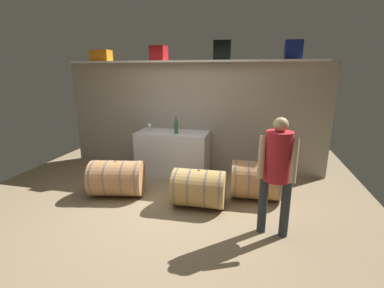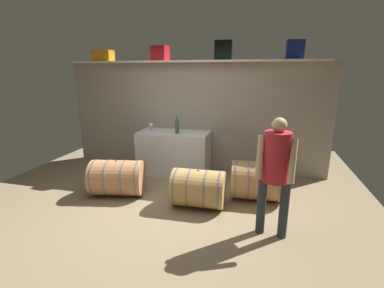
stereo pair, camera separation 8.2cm
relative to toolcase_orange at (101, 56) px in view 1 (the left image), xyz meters
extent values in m
cube|color=#8B7658|center=(1.88, -1.37, -2.34)|extent=(6.59, 7.26, 0.02)
cube|color=gray|center=(1.88, 0.15, -1.24)|extent=(5.39, 0.10, 2.19)
cube|color=silver|center=(1.88, 0.00, -0.13)|extent=(4.96, 0.40, 0.03)
cube|color=orange|center=(0.00, 0.00, 0.00)|extent=(0.40, 0.29, 0.22)
cube|color=red|center=(1.26, 0.00, 0.03)|extent=(0.32, 0.28, 0.28)
cube|color=black|center=(2.51, 0.00, 0.06)|extent=(0.33, 0.31, 0.35)
cube|color=navy|center=(3.76, 0.00, 0.05)|extent=(0.30, 0.22, 0.33)
cube|color=white|center=(1.60, -0.25, -1.91)|extent=(1.41, 0.68, 0.85)
cylinder|color=#305E31|center=(1.70, -0.36, -1.37)|extent=(0.08, 0.08, 0.21)
sphere|color=#305E31|center=(1.70, -0.36, -1.25)|extent=(0.07, 0.07, 0.07)
cylinder|color=#305E31|center=(1.70, -0.36, -1.20)|extent=(0.03, 0.03, 0.09)
cylinder|color=white|center=(1.10, -0.22, -1.48)|extent=(0.07, 0.07, 0.00)
cylinder|color=white|center=(1.10, -0.22, -1.44)|extent=(0.01, 0.01, 0.07)
sphere|color=white|center=(1.10, -0.22, -1.37)|extent=(0.09, 0.09, 0.09)
sphere|color=maroon|center=(1.10, -0.22, -1.38)|extent=(0.05, 0.05, 0.05)
cylinder|color=tan|center=(1.00, -1.48, -2.04)|extent=(0.96, 0.75, 0.59)
cylinder|color=slate|center=(0.65, -1.55, -2.04)|extent=(0.15, 0.59, 0.60)
cylinder|color=slate|center=(0.86, -1.50, -2.04)|extent=(0.15, 0.59, 0.60)
cylinder|color=slate|center=(1.13, -1.45, -2.04)|extent=(0.15, 0.59, 0.60)
cylinder|color=slate|center=(1.35, -1.40, -2.04)|extent=(0.15, 0.59, 0.60)
cylinder|color=brown|center=(1.00, -1.48, -1.74)|extent=(0.04, 0.04, 0.01)
cylinder|color=tan|center=(2.40, -1.54, -2.04)|extent=(0.81, 0.60, 0.57)
cylinder|color=slate|center=(2.07, -1.55, -2.04)|extent=(0.05, 0.59, 0.58)
cylinder|color=slate|center=(2.28, -1.54, -2.04)|extent=(0.05, 0.59, 0.58)
cylinder|color=slate|center=(2.53, -1.54, -2.04)|extent=(0.05, 0.59, 0.58)
cylinder|color=slate|center=(2.73, -1.53, -2.04)|extent=(0.05, 0.59, 0.58)
cylinder|color=#985144|center=(2.40, -1.54, -1.75)|extent=(0.04, 0.04, 0.01)
cylinder|color=tan|center=(3.25, -1.06, -2.02)|extent=(0.83, 0.67, 0.62)
cylinder|color=slate|center=(2.92, -1.08, -2.02)|extent=(0.07, 0.63, 0.63)
cylinder|color=slate|center=(3.13, -1.07, -2.02)|extent=(0.07, 0.63, 0.63)
cylinder|color=slate|center=(3.38, -1.05, -2.02)|extent=(0.07, 0.63, 0.63)
cylinder|color=slate|center=(3.58, -1.04, -2.02)|extent=(0.07, 0.63, 0.63)
cylinder|color=#944252|center=(3.25, -1.06, -1.71)|extent=(0.04, 0.04, 0.01)
cylinder|color=#2C3139|center=(3.34, -2.03, -1.97)|extent=(0.11, 0.11, 0.73)
cylinder|color=#2C3139|center=(3.61, -2.07, -1.97)|extent=(0.11, 0.11, 0.73)
cylinder|color=#B3242D|center=(3.47, -2.05, -1.30)|extent=(0.32, 0.32, 0.61)
sphere|color=tan|center=(3.47, -2.05, -0.91)|extent=(0.18, 0.18, 0.18)
cylinder|color=tan|center=(3.28, -2.12, -1.30)|extent=(0.10, 0.18, 0.52)
cylinder|color=tan|center=(3.64, -2.17, -1.30)|extent=(0.11, 0.24, 0.51)
camera|label=1|loc=(3.18, -5.27, -0.33)|focal=25.29mm
camera|label=2|loc=(3.26, -5.25, -0.33)|focal=25.29mm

